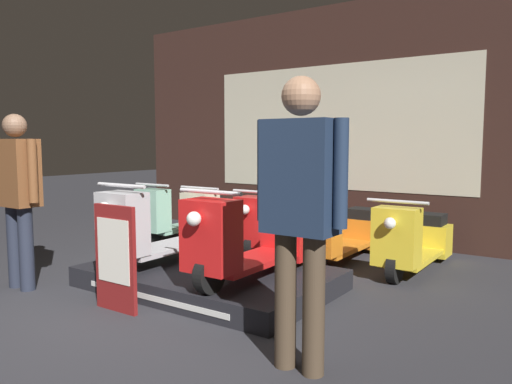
{
  "coord_description": "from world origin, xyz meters",
  "views": [
    {
      "loc": [
        3.03,
        -2.34,
        1.35
      ],
      "look_at": [
        0.04,
        2.0,
        0.82
      ],
      "focal_mm": 35.0,
      "sensor_mm": 36.0,
      "label": 1
    }
  ],
  "objects_px": {
    "scooter_backrow_4": "(414,241)",
    "price_sign_board": "(115,258)",
    "scooter_backrow_1": "(228,220)",
    "scooter_display_right": "(253,241)",
    "scooter_backrow_0": "(182,215)",
    "person_left_browsing": "(18,188)",
    "scooter_backrow_2": "(280,226)",
    "person_right_browsing": "(300,200)",
    "scooter_display_left": "(168,229)",
    "scooter_backrow_3": "(342,233)"
  },
  "relations": [
    {
      "from": "scooter_display_right",
      "to": "scooter_backrow_4",
      "type": "distance_m",
      "value": 1.93
    },
    {
      "from": "scooter_display_left",
      "to": "scooter_display_right",
      "type": "bearing_deg",
      "value": 0.0
    },
    {
      "from": "person_left_browsing",
      "to": "person_right_browsing",
      "type": "bearing_deg",
      "value": 0.0
    },
    {
      "from": "scooter_display_left",
      "to": "person_left_browsing",
      "type": "bearing_deg",
      "value": -132.7
    },
    {
      "from": "scooter_display_left",
      "to": "scooter_backrow_1",
      "type": "height_order",
      "value": "scooter_display_left"
    },
    {
      "from": "scooter_backrow_1",
      "to": "person_right_browsing",
      "type": "height_order",
      "value": "person_right_browsing"
    },
    {
      "from": "scooter_backrow_0",
      "to": "scooter_backrow_2",
      "type": "relative_size",
      "value": 1.0
    },
    {
      "from": "person_left_browsing",
      "to": "scooter_display_left",
      "type": "bearing_deg",
      "value": 47.3
    },
    {
      "from": "scooter_backrow_3",
      "to": "scooter_backrow_1",
      "type": "bearing_deg",
      "value": 180.0
    },
    {
      "from": "price_sign_board",
      "to": "person_left_browsing",
      "type": "bearing_deg",
      "value": -176.01
    },
    {
      "from": "scooter_backrow_4",
      "to": "scooter_display_right",
      "type": "bearing_deg",
      "value": -116.89
    },
    {
      "from": "scooter_display_left",
      "to": "scooter_backrow_2",
      "type": "bearing_deg",
      "value": 82.24
    },
    {
      "from": "scooter_backrow_0",
      "to": "scooter_backrow_4",
      "type": "xyz_separation_m",
      "value": [
        3.29,
        0.0,
        0.0
      ]
    },
    {
      "from": "scooter_backrow_4",
      "to": "price_sign_board",
      "type": "height_order",
      "value": "price_sign_board"
    },
    {
      "from": "scooter_backrow_1",
      "to": "person_left_browsing",
      "type": "bearing_deg",
      "value": -96.74
    },
    {
      "from": "scooter_backrow_4",
      "to": "price_sign_board",
      "type": "bearing_deg",
      "value": -121.06
    },
    {
      "from": "scooter_display_right",
      "to": "scooter_backrow_3",
      "type": "xyz_separation_m",
      "value": [
        0.05,
        1.71,
        -0.18
      ]
    },
    {
      "from": "price_sign_board",
      "to": "scooter_display_left",
      "type": "bearing_deg",
      "value": 108.75
    },
    {
      "from": "scooter_display_right",
      "to": "person_right_browsing",
      "type": "distance_m",
      "value": 1.51
    },
    {
      "from": "scooter_display_right",
      "to": "scooter_backrow_3",
      "type": "height_order",
      "value": "scooter_display_right"
    },
    {
      "from": "scooter_backrow_2",
      "to": "scooter_backrow_4",
      "type": "xyz_separation_m",
      "value": [
        1.65,
        0.0,
        0.0
      ]
    },
    {
      "from": "person_right_browsing",
      "to": "person_left_browsing",
      "type": "bearing_deg",
      "value": -180.0
    },
    {
      "from": "scooter_backrow_0",
      "to": "scooter_backrow_3",
      "type": "xyz_separation_m",
      "value": [
        2.47,
        0.0,
        0.0
      ]
    },
    {
      "from": "scooter_backrow_1",
      "to": "price_sign_board",
      "type": "distance_m",
      "value": 2.76
    },
    {
      "from": "scooter_backrow_2",
      "to": "scooter_backrow_0",
      "type": "bearing_deg",
      "value": 180.0
    },
    {
      "from": "scooter_backrow_3",
      "to": "person_left_browsing",
      "type": "relative_size",
      "value": 0.99
    },
    {
      "from": "person_left_browsing",
      "to": "scooter_backrow_1",
      "type": "bearing_deg",
      "value": 83.26
    },
    {
      "from": "scooter_display_right",
      "to": "scooter_backrow_0",
      "type": "bearing_deg",
      "value": 144.72
    },
    {
      "from": "scooter_backrow_1",
      "to": "scooter_backrow_3",
      "type": "xyz_separation_m",
      "value": [
        1.65,
        0.0,
        0.0
      ]
    },
    {
      "from": "scooter_backrow_0",
      "to": "scooter_backrow_2",
      "type": "height_order",
      "value": "same"
    },
    {
      "from": "scooter_display_left",
      "to": "scooter_backrow_1",
      "type": "xyz_separation_m",
      "value": [
        -0.59,
        1.71,
        -0.18
      ]
    },
    {
      "from": "scooter_backrow_3",
      "to": "person_right_browsing",
      "type": "distance_m",
      "value": 2.95
    },
    {
      "from": "scooter_backrow_2",
      "to": "scooter_backrow_3",
      "type": "height_order",
      "value": "same"
    },
    {
      "from": "person_right_browsing",
      "to": "scooter_display_left",
      "type": "bearing_deg",
      "value": 154.13
    },
    {
      "from": "person_left_browsing",
      "to": "scooter_backrow_4",
      "type": "bearing_deg",
      "value": 44.07
    },
    {
      "from": "scooter_backrow_1",
      "to": "scooter_backrow_2",
      "type": "xyz_separation_m",
      "value": [
        0.82,
        0.0,
        0.0
      ]
    },
    {
      "from": "scooter_backrow_2",
      "to": "person_left_browsing",
      "type": "height_order",
      "value": "person_left_browsing"
    },
    {
      "from": "scooter_backrow_2",
      "to": "person_right_browsing",
      "type": "bearing_deg",
      "value": -56.34
    },
    {
      "from": "scooter_backrow_0",
      "to": "scooter_display_right",
      "type": "bearing_deg",
      "value": -35.28
    },
    {
      "from": "scooter_display_right",
      "to": "scooter_backrow_1",
      "type": "relative_size",
      "value": 1.0
    },
    {
      "from": "scooter_display_left",
      "to": "scooter_backrow_4",
      "type": "bearing_deg",
      "value": 42.36
    },
    {
      "from": "scooter_backrow_2",
      "to": "person_right_browsing",
      "type": "xyz_separation_m",
      "value": [
        1.8,
        -2.7,
        0.7
      ]
    },
    {
      "from": "scooter_display_right",
      "to": "scooter_backrow_1",
      "type": "xyz_separation_m",
      "value": [
        -1.6,
        1.71,
        -0.18
      ]
    },
    {
      "from": "scooter_display_right",
      "to": "scooter_backrow_0",
      "type": "relative_size",
      "value": 1.0
    },
    {
      "from": "scooter_backrow_1",
      "to": "price_sign_board",
      "type": "xyz_separation_m",
      "value": [
        0.89,
        -2.61,
        0.11
      ]
    },
    {
      "from": "scooter_backrow_2",
      "to": "scooter_backrow_4",
      "type": "bearing_deg",
      "value": 0.0
    },
    {
      "from": "price_sign_board",
      "to": "scooter_backrow_2",
      "type": "bearing_deg",
      "value": 91.57
    },
    {
      "from": "scooter_backrow_3",
      "to": "price_sign_board",
      "type": "distance_m",
      "value": 2.72
    },
    {
      "from": "scooter_display_right",
      "to": "scooter_backrow_2",
      "type": "height_order",
      "value": "scooter_display_right"
    },
    {
      "from": "person_right_browsing",
      "to": "scooter_backrow_4",
      "type": "bearing_deg",
      "value": 93.19
    }
  ]
}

